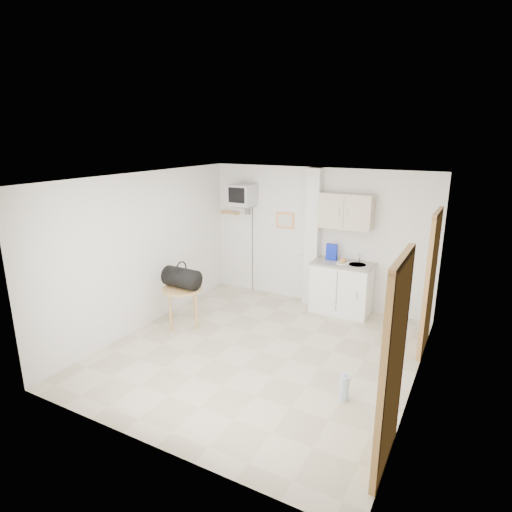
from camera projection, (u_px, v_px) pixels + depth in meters
The scene contains 7 objects.
ground at pixel (260, 352), 6.23m from camera, with size 4.50×4.50×0.00m, color beige.
room_envelope at pixel (279, 251), 5.78m from camera, with size 4.24×4.54×2.55m.
kitchenette at pixel (343, 268), 7.44m from camera, with size 1.03×0.58×2.10m.
crt_television at pixel (242, 196), 8.07m from camera, with size 0.44×0.45×2.15m.
round_table at pixel (182, 293), 6.97m from camera, with size 0.66×0.66×0.65m.
duffel_bag at pixel (182, 278), 6.93m from camera, with size 0.61×0.36×0.45m.
water_bottle at pixel (344, 388), 5.06m from camera, with size 0.12×0.12×0.35m.
Camera 1 is at (2.62, -4.96, 3.05)m, focal length 30.00 mm.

